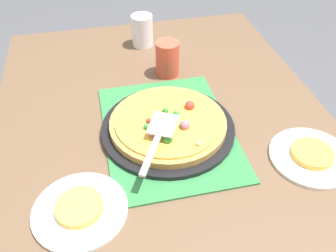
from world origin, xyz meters
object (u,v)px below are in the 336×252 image
at_px(plate_near_left, 80,210).
at_px(cup_near, 167,59).
at_px(served_slice_right, 312,153).
at_px(cup_far, 142,31).
at_px(pizza_pan, 168,128).
at_px(pizza, 168,123).
at_px(plate_far_right, 311,157).
at_px(pizza_server, 158,136).
at_px(served_slice_left, 79,207).

distance_m(plate_near_left, cup_near, 0.61).
distance_m(served_slice_right, cup_far, 0.77).
relative_size(pizza_pan, cup_far, 3.17).
bearing_deg(served_slice_right, pizza, 61.90).
distance_m(plate_near_left, cup_far, 0.79).
bearing_deg(cup_near, served_slice_right, -149.34).
relative_size(served_slice_right, cup_near, 0.92).
height_order(pizza, cup_far, cup_far).
bearing_deg(pizza_pan, plate_far_right, -118.23).
distance_m(pizza_pan, plate_near_left, 0.34).
bearing_deg(served_slice_right, plate_near_left, 93.51).
distance_m(cup_far, pizza_server, 0.60).
distance_m(pizza, plate_near_left, 0.34).
height_order(plate_near_left, cup_far, cup_far).
distance_m(pizza, served_slice_right, 0.39).
xyz_separation_m(pizza, served_slice_right, (-0.19, -0.35, -0.02)).
distance_m(pizza_pan, pizza, 0.02).
bearing_deg(cup_near, plate_near_left, 148.10).
xyz_separation_m(pizza, plate_far_right, (-0.19, -0.35, -0.03)).
relative_size(served_slice_right, cup_far, 0.92).
bearing_deg(served_slice_left, pizza_server, -57.23).
relative_size(pizza, plate_near_left, 1.50).
xyz_separation_m(cup_far, pizza_server, (-0.60, 0.06, 0.01)).
xyz_separation_m(pizza_pan, pizza_server, (-0.09, 0.04, 0.06)).
bearing_deg(served_slice_right, served_slice_left, 93.51).
height_order(pizza_pan, served_slice_left, served_slice_left).
bearing_deg(pizza_server, pizza_pan, -27.32).
height_order(pizza_pan, pizza_server, pizza_server).
relative_size(pizza, served_slice_right, 3.00).
bearing_deg(pizza, pizza_pan, 15.16).
relative_size(pizza_pan, pizza_server, 1.70).
xyz_separation_m(pizza_pan, served_slice_left, (-0.22, 0.26, 0.01)).
bearing_deg(cup_far, plate_near_left, 159.74).
bearing_deg(plate_near_left, cup_far, -20.26).
bearing_deg(plate_far_right, cup_far, 25.53).
height_order(plate_far_right, cup_near, cup_near).
relative_size(pizza, served_slice_left, 3.00).
bearing_deg(served_slice_left, plate_near_left, 0.00).
bearing_deg(cup_far, served_slice_left, 159.74).
bearing_deg(pizza_pan, pizza, -164.84).
bearing_deg(plate_near_left, pizza_pan, -49.01).
height_order(plate_near_left, served_slice_right, served_slice_right).
bearing_deg(plate_far_right, pizza_pan, 61.77).
relative_size(pizza, pizza_server, 1.47).
distance_m(pizza_pan, pizza_server, 0.11).
bearing_deg(plate_far_right, served_slice_left, 93.51).
bearing_deg(served_slice_right, plate_far_right, 0.00).
bearing_deg(served_slice_left, pizza_pan, -49.01).
height_order(plate_far_right, served_slice_left, served_slice_left).
bearing_deg(pizza_server, served_slice_right, -104.25).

